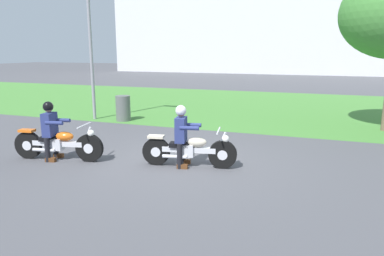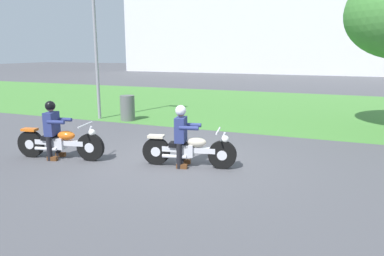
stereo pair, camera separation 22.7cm
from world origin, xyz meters
name	(u,v)px [view 1 (the left image)]	position (x,y,z in m)	size (l,w,h in m)	color
ground	(179,162)	(0.00, 0.00, 0.00)	(120.00, 120.00, 0.00)	#4C4C51
grass_verge	(253,105)	(0.00, 9.55, 0.00)	(60.00, 12.00, 0.01)	#478438
motorcycle_lead	(189,150)	(0.33, -0.20, 0.39)	(2.14, 0.73, 0.87)	black
rider_lead	(182,131)	(0.16, -0.23, 0.81)	(0.60, 0.53, 1.40)	black
motorcycle_follow	(58,144)	(-2.78, -0.79, 0.40)	(2.22, 0.73, 0.89)	black
rider_follow	(50,126)	(-2.95, -0.82, 0.82)	(0.60, 0.53, 1.41)	black
streetlight_pole	(93,31)	(-4.97, 3.98, 3.28)	(0.96, 0.20, 5.17)	gray
trash_can	(123,108)	(-3.89, 4.06, 0.47)	(0.54, 0.54, 0.94)	#595E5B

